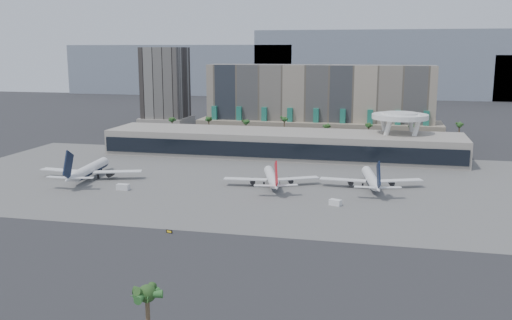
% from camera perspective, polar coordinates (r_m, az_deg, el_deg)
% --- Properties ---
extents(ground, '(900.00, 900.00, 0.00)m').
position_cam_1_polar(ground, '(172.51, -4.03, -6.22)').
color(ground, '#232326').
rests_on(ground, ground).
extents(apron_pad, '(260.00, 130.00, 0.06)m').
position_cam_1_polar(apron_pad, '(223.84, 0.05, -2.13)').
color(apron_pad, '#5B5B59').
rests_on(apron_pad, ground).
extents(mountain_ridge, '(680.00, 60.00, 70.00)m').
position_cam_1_polar(mountain_ridge, '(628.17, 11.13, 8.95)').
color(mountain_ridge, gray).
rests_on(mountain_ridge, ground).
extents(hotel, '(140.00, 30.00, 42.00)m').
position_cam_1_polar(hotel, '(335.86, 6.27, 5.15)').
color(hotel, tan).
rests_on(hotel, ground).
extents(office_tower, '(30.00, 30.00, 52.00)m').
position_cam_1_polar(office_tower, '(386.16, -9.02, 6.76)').
color(office_tower, black).
rests_on(office_tower, ground).
extents(terminal, '(170.00, 32.50, 14.50)m').
position_cam_1_polar(terminal, '(275.30, 2.58, 1.73)').
color(terminal, '#A0968C').
rests_on(terminal, ground).
extents(saucer_structure, '(26.00, 26.00, 21.89)m').
position_cam_1_polar(saucer_structure, '(275.51, 14.19, 3.92)').
color(saucer_structure, white).
rests_on(saucer_structure, ground).
extents(palm_row, '(157.80, 2.80, 13.10)m').
position_cam_1_polar(palm_row, '(307.99, 5.05, 3.45)').
color(palm_row, brown).
rests_on(palm_row, ground).
extents(airliner_left, '(41.95, 43.38, 14.99)m').
position_cam_1_polar(airliner_left, '(236.45, -16.37, -0.94)').
color(airliner_left, white).
rests_on(airliner_left, ground).
extents(airliner_centre, '(35.43, 36.71, 13.03)m').
position_cam_1_polar(airliner_centre, '(215.41, 1.59, -1.77)').
color(airliner_centre, white).
rests_on(airliner_centre, ground).
extents(airliner_right, '(38.03, 39.45, 13.69)m').
position_cam_1_polar(airliner_right, '(216.82, 11.47, -1.87)').
color(airliner_right, white).
rests_on(airliner_right, ground).
extents(service_vehicle_a, '(4.60, 2.27, 2.24)m').
position_cam_1_polar(service_vehicle_a, '(215.49, -13.15, -2.65)').
color(service_vehicle_a, silver).
rests_on(service_vehicle_a, ground).
extents(service_vehicle_b, '(4.43, 3.51, 2.00)m').
position_cam_1_polar(service_vehicle_b, '(191.45, 7.94, -4.23)').
color(service_vehicle_b, white).
rests_on(service_vehicle_b, ground).
extents(taxiway_sign, '(2.00, 0.81, 0.91)m').
position_cam_1_polar(taxiway_sign, '(164.05, -8.67, -7.08)').
color(taxiway_sign, black).
rests_on(taxiway_sign, ground).
extents(near_palm_b, '(6.00, 6.00, 15.98)m').
position_cam_1_polar(near_palm_b, '(91.31, -10.81, -13.86)').
color(near_palm_b, brown).
rests_on(near_palm_b, ground).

